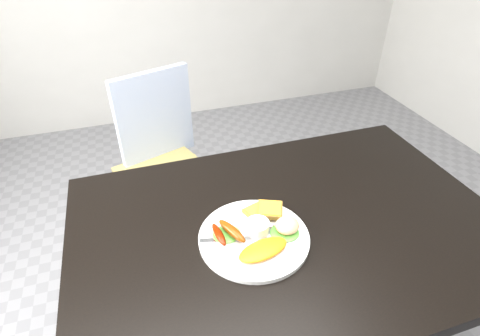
% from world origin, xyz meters
% --- Properties ---
extents(dining_table, '(1.20, 0.80, 0.04)m').
position_xyz_m(dining_table, '(0.00, 0.00, 0.73)').
color(dining_table, black).
rests_on(dining_table, ground).
extents(dining_chair, '(0.47, 0.47, 0.04)m').
position_xyz_m(dining_chair, '(-0.27, 0.74, 0.45)').
color(dining_chair, '#A18D4D').
rests_on(dining_chair, ground).
extents(person, '(0.58, 0.49, 1.36)m').
position_xyz_m(person, '(0.01, 0.45, 0.68)').
color(person, navy).
rests_on(person, ground).
extents(plate, '(0.29, 0.29, 0.01)m').
position_xyz_m(plate, '(-0.12, -0.03, 0.76)').
color(plate, white).
rests_on(plate, dining_table).
extents(lettuce_left, '(0.08, 0.07, 0.01)m').
position_xyz_m(lettuce_left, '(-0.19, -0.01, 0.77)').
color(lettuce_left, '#549B2E').
rests_on(lettuce_left, plate).
extents(lettuce_right, '(0.09, 0.09, 0.01)m').
position_xyz_m(lettuce_right, '(-0.04, -0.05, 0.77)').
color(lettuce_right, green).
rests_on(lettuce_right, plate).
extents(omelette, '(0.15, 0.09, 0.02)m').
position_xyz_m(omelette, '(-0.12, -0.09, 0.77)').
color(omelette, orange).
rests_on(omelette, plate).
extents(sausage_a, '(0.03, 0.09, 0.02)m').
position_xyz_m(sausage_a, '(-0.21, -0.02, 0.78)').
color(sausage_a, '#6F0600').
rests_on(sausage_a, lettuce_left).
extents(sausage_b, '(0.06, 0.11, 0.03)m').
position_xyz_m(sausage_b, '(-0.17, -0.02, 0.78)').
color(sausage_b, '#703208').
rests_on(sausage_b, lettuce_left).
extents(ramekin, '(0.07, 0.07, 0.04)m').
position_xyz_m(ramekin, '(-0.10, -0.02, 0.78)').
color(ramekin, white).
rests_on(ramekin, plate).
extents(toast_a, '(0.09, 0.09, 0.01)m').
position_xyz_m(toast_a, '(-0.08, 0.04, 0.77)').
color(toast_a, olive).
rests_on(toast_a, plate).
extents(toast_b, '(0.09, 0.09, 0.01)m').
position_xyz_m(toast_b, '(-0.05, 0.03, 0.78)').
color(toast_b, olive).
rests_on(toast_b, toast_a).
extents(potato_salad, '(0.08, 0.08, 0.03)m').
position_xyz_m(potato_salad, '(-0.03, -0.04, 0.79)').
color(potato_salad, beige).
rests_on(potato_salad, lettuce_right).
extents(fork, '(0.17, 0.06, 0.00)m').
position_xyz_m(fork, '(-0.17, -0.03, 0.76)').
color(fork, '#ADAFB7').
rests_on(fork, plate).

